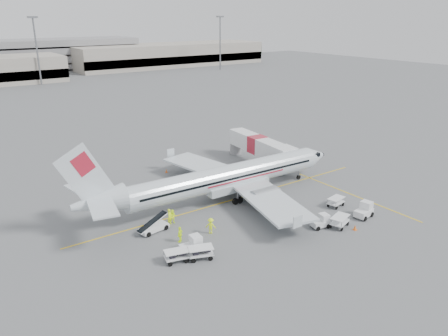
# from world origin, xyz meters

# --- Properties ---
(ground) EXTENTS (360.00, 360.00, 0.00)m
(ground) POSITION_xyz_m (0.00, 0.00, 0.00)
(ground) COLOR #56595B
(stripe_lead) EXTENTS (44.00, 0.20, 0.01)m
(stripe_lead) POSITION_xyz_m (0.00, 0.00, 0.01)
(stripe_lead) COLOR yellow
(stripe_lead) RESTS_ON ground
(stripe_cross) EXTENTS (0.20, 20.00, 0.01)m
(stripe_cross) POSITION_xyz_m (14.00, -8.00, 0.01)
(stripe_cross) COLOR yellow
(stripe_cross) RESTS_ON ground
(terminal_east) EXTENTS (90.00, 26.00, 10.00)m
(terminal_east) POSITION_xyz_m (70.00, 145.00, 5.00)
(terminal_east) COLOR gray
(terminal_east) RESTS_ON ground
(parking_garage) EXTENTS (62.00, 24.00, 14.00)m
(parking_garage) POSITION_xyz_m (25.00, 160.00, 7.00)
(parking_garage) COLOR slate
(parking_garage) RESTS_ON ground
(mast_center) EXTENTS (3.20, 1.20, 22.00)m
(mast_center) POSITION_xyz_m (5.00, 118.00, 11.00)
(mast_center) COLOR slate
(mast_center) RESTS_ON ground
(mast_east) EXTENTS (3.20, 1.20, 22.00)m
(mast_east) POSITION_xyz_m (80.00, 118.00, 11.00)
(mast_east) COLOR slate
(mast_east) RESTS_ON ground
(aircraft) EXTENTS (37.68, 29.91, 10.18)m
(aircraft) POSITION_xyz_m (-0.21, 0.82, 5.09)
(aircraft) COLOR silver
(aircraft) RESTS_ON ground
(jet_bridge) EXTENTS (4.64, 17.47, 4.53)m
(jet_bridge) POSITION_xyz_m (11.77, 9.45, 2.27)
(jet_bridge) COLOR white
(jet_bridge) RESTS_ON ground
(belt_loader) EXTENTS (4.58, 2.33, 2.37)m
(belt_loader) POSITION_xyz_m (-12.34, -2.00, 1.19)
(belt_loader) COLOR white
(belt_loader) RESTS_ON ground
(tug_fore) EXTENTS (2.58, 1.73, 1.85)m
(tug_fore) POSITION_xyz_m (9.57, -13.09, 0.92)
(tug_fore) COLOR white
(tug_fore) RESTS_ON ground
(tug_mid) EXTENTS (2.19, 1.50, 1.55)m
(tug_mid) POSITION_xyz_m (3.42, -11.96, 0.78)
(tug_mid) COLOR white
(tug_mid) RESTS_ON ground
(tug_aft) EXTENTS (2.36, 1.46, 1.75)m
(tug_aft) POSITION_xyz_m (-11.32, -8.29, 0.88)
(tug_aft) COLOR white
(tug_aft) RESTS_ON ground
(cart_loaded_a) EXTENTS (2.78, 2.20, 1.27)m
(cart_loaded_a) POSITION_xyz_m (-11.17, -9.84, 0.63)
(cart_loaded_a) COLOR white
(cart_loaded_a) RESTS_ON ground
(cart_loaded_b) EXTENTS (2.59, 1.91, 1.21)m
(cart_loaded_b) POSITION_xyz_m (-13.38, -8.97, 0.61)
(cart_loaded_b) COLOR white
(cart_loaded_b) RESTS_ON ground
(cart_empty_a) EXTENTS (2.81, 2.17, 1.29)m
(cart_empty_a) POSITION_xyz_m (5.34, -13.11, 0.65)
(cart_empty_a) COLOR white
(cart_empty_a) RESTS_ON ground
(cart_empty_b) EXTENTS (2.46, 1.72, 1.18)m
(cart_empty_b) POSITION_xyz_m (9.32, -9.10, 0.59)
(cart_empty_b) COLOR white
(cart_empty_b) RESTS_ON ground
(cone_nose) EXTENTS (0.42, 0.42, 0.69)m
(cone_nose) POSITION_xyz_m (12.67, 4.42, 0.35)
(cone_nose) COLOR orange
(cone_nose) RESTS_ON ground
(cone_port) EXTENTS (0.34, 0.34, 0.56)m
(cone_port) POSITION_xyz_m (-2.11, 14.21, 0.28)
(cone_port) COLOR orange
(cone_port) RESTS_ON ground
(cone_stbd) EXTENTS (0.40, 0.40, 0.65)m
(cone_stbd) POSITION_xyz_m (6.13, -14.66, 0.32)
(cone_stbd) COLOR orange
(cone_stbd) RESTS_ON ground
(crew_a) EXTENTS (0.83, 0.76, 1.90)m
(crew_a) POSITION_xyz_m (-10.05, -1.50, 0.95)
(crew_a) COLOR #D8FA13
(crew_a) RESTS_ON ground
(crew_b) EXTENTS (1.03, 0.96, 1.70)m
(crew_b) POSITION_xyz_m (-9.64, -1.50, 0.85)
(crew_b) COLOR #D8FA13
(crew_b) RESTS_ON ground
(crew_c) EXTENTS (1.28, 1.30, 1.80)m
(crew_c) POSITION_xyz_m (-7.43, -6.01, 0.90)
(crew_c) COLOR #D8FA13
(crew_c) RESTS_ON ground
(crew_d) EXTENTS (1.08, 0.95, 1.75)m
(crew_d) POSITION_xyz_m (-11.14, -5.74, 0.88)
(crew_d) COLOR #D8FA13
(crew_d) RESTS_ON ground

